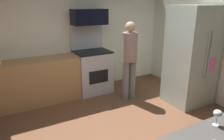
# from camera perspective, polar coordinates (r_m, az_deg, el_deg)

# --- Properties ---
(wall_back) EXTENTS (5.20, 0.12, 2.60)m
(wall_back) POSITION_cam_1_polar(r_m,az_deg,el_deg) (4.81, -13.19, 9.27)
(wall_back) COLOR silver
(wall_back) RESTS_ON ground
(lower_cabinet_run) EXTENTS (2.40, 0.60, 0.90)m
(lower_cabinet_run) POSITION_cam_1_polar(r_m,az_deg,el_deg) (4.52, -22.15, -3.35)
(lower_cabinet_run) COLOR tan
(lower_cabinet_run) RESTS_ON ground
(oven_range) EXTENTS (0.76, 0.65, 1.51)m
(oven_range) POSITION_cam_1_polar(r_m,az_deg,el_deg) (4.83, -5.31, 0.09)
(oven_range) COLOR silver
(oven_range) RESTS_ON ground
(microwave) EXTENTS (0.74, 0.38, 0.33)m
(microwave) POSITION_cam_1_polar(r_m,az_deg,el_deg) (4.68, -6.17, 14.02)
(microwave) COLOR black
(microwave) RESTS_ON oven_range
(refrigerator) EXTENTS (0.84, 0.74, 1.93)m
(refrigerator) POSITION_cam_1_polar(r_m,az_deg,el_deg) (4.44, 20.62, 3.47)
(refrigerator) COLOR #B0C3B9
(refrigerator) RESTS_ON ground
(person_cook) EXTENTS (0.31, 0.30, 1.63)m
(person_cook) POSITION_cam_1_polar(r_m,az_deg,el_deg) (4.30, 4.75, 3.37)
(person_cook) COLOR slate
(person_cook) RESTS_ON ground
(wine_glass_mid) EXTENTS (0.08, 0.08, 0.16)m
(wine_glass_mid) POSITION_cam_1_polar(r_m,az_deg,el_deg) (2.19, 26.58, -10.56)
(wine_glass_mid) COLOR silver
(wine_glass_mid) RESTS_ON counter_island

